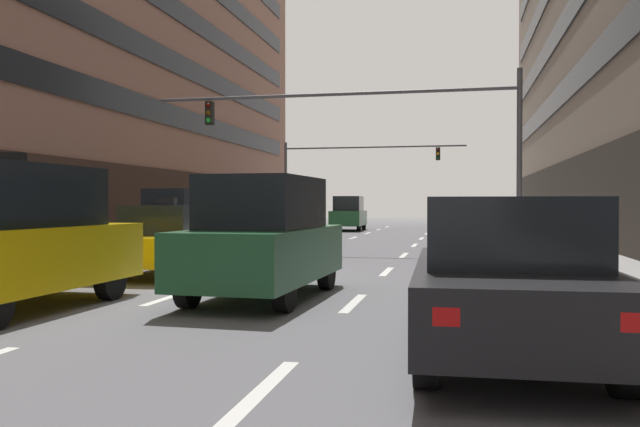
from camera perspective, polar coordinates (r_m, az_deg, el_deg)
ground_plane at (r=14.30m, az=-7.94°, el=-5.63°), size 120.00×120.00×0.00m
sidewalk_right at (r=13.80m, az=25.13°, el=-5.65°), size 3.12×80.00×0.14m
lane_stripe_l1_s3 at (r=13.22m, az=-25.84°, el=-6.22°), size 0.16×2.00×0.01m
lane_stripe_l1_s4 at (r=17.41m, az=-15.65°, el=-4.48°), size 0.16×2.00×0.01m
lane_stripe_l1_s5 at (r=21.95m, az=-9.57°, el=-3.36°), size 0.16×2.00×0.01m
lane_stripe_l1_s6 at (r=26.65m, az=-5.60°, el=-2.61°), size 0.16×2.00×0.01m
lane_stripe_l1_s7 at (r=31.44m, az=-2.84°, el=-2.08°), size 0.16×2.00×0.01m
lane_stripe_l1_s8 at (r=36.29m, az=-0.81°, el=-1.69°), size 0.16×2.00×0.01m
lane_stripe_l1_s9 at (r=41.18m, az=0.73°, el=-1.38°), size 0.16×2.00×0.01m
lane_stripe_l1_s10 at (r=46.09m, az=1.95°, el=-1.15°), size 0.16×2.00×0.01m
lane_stripe_l2_s3 at (r=11.54m, az=-13.07°, el=-7.18°), size 0.16×2.00×0.01m
lane_stripe_l2_s4 at (r=16.18m, az=-5.51°, el=-4.86°), size 0.16×2.00×0.01m
lane_stripe_l2_s5 at (r=20.98m, az=-1.39°, el=-3.54°), size 0.16×2.00×0.01m
lane_stripe_l2_s6 at (r=25.86m, az=1.19°, el=-2.71°), size 0.16×2.00×0.01m
lane_stripe_l2_s7 at (r=30.78m, az=2.94°, el=-2.14°), size 0.16×2.00×0.01m
lane_stripe_l2_s8 at (r=35.72m, az=4.21°, el=-1.73°), size 0.16×2.00×0.01m
lane_stripe_l2_s9 at (r=40.67m, az=5.17°, el=-1.42°), size 0.16×2.00×0.01m
lane_stripe_l2_s10 at (r=45.64m, az=5.92°, el=-1.17°), size 0.16×2.00×0.01m
lane_stripe_l3_s2 at (r=5.82m, az=-5.07°, el=-15.18°), size 0.16×2.00×0.01m
lane_stripe_l3_s3 at (r=10.60m, az=2.98°, el=-7.87°), size 0.16×2.00×0.01m
lane_stripe_l3_s4 at (r=15.52m, az=5.89°, el=-5.10°), size 0.16×2.00×0.01m
lane_stripe_l3_s5 at (r=20.48m, az=7.39°, el=-3.66°), size 0.16×2.00×0.01m
lane_stripe_l3_s6 at (r=25.45m, az=8.30°, el=-2.78°), size 0.16×2.00×0.01m
lane_stripe_l3_s7 at (r=30.44m, az=8.91°, el=-2.19°), size 0.16×2.00×0.01m
lane_stripe_l3_s8 at (r=35.42m, az=9.35°, el=-1.76°), size 0.16×2.00×0.01m
lane_stripe_l3_s9 at (r=40.42m, az=9.69°, el=-1.44°), size 0.16×2.00×0.01m
lane_stripe_l3_s10 at (r=45.41m, az=9.94°, el=-1.19°), size 0.16×2.00×0.01m
taxi_driving_0 at (r=15.19m, az=-13.09°, el=-2.32°), size 1.87×4.25×1.75m
taxi_driving_1 at (r=34.46m, az=-4.34°, el=-0.11°), size 1.97×4.35×2.25m
car_driving_2 at (r=23.50m, az=-12.23°, el=-0.51°), size 1.98×4.47×2.13m
taxi_driving_3 at (r=29.16m, az=-7.25°, el=-0.35°), size 1.93×4.24×2.18m
car_driving_4 at (r=39.07m, az=2.53°, el=-0.00°), size 1.94×4.34×2.07m
taxi_driving_5 at (r=10.76m, az=-25.61°, el=-1.99°), size 2.01×4.58×2.38m
car_driving_6 at (r=11.10m, az=-4.95°, el=-2.14°), size 1.96×4.35×2.07m
car_parked_0 at (r=7.13m, az=16.13°, el=-5.51°), size 2.00×4.53×1.68m
traffic_signal_0 at (r=22.27m, az=5.97°, el=7.82°), size 12.68×0.35×5.89m
traffic_signal_1 at (r=44.08m, az=2.25°, el=4.35°), size 12.30×0.35×5.72m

